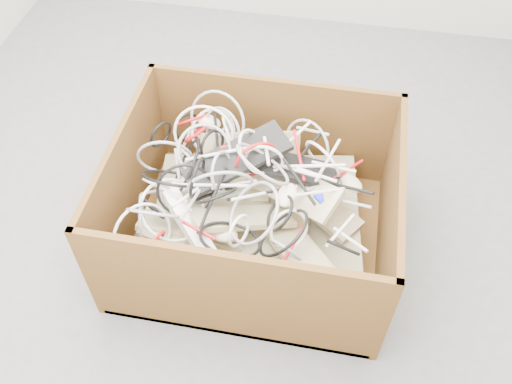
% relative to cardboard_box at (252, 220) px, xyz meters
% --- Properties ---
extents(ground, '(3.00, 3.00, 0.00)m').
position_rel_cardboard_box_xyz_m(ground, '(-0.22, 0.22, -0.14)').
color(ground, '#545457').
rests_on(ground, ground).
extents(cardboard_box, '(1.06, 0.89, 0.53)m').
position_rel_cardboard_box_xyz_m(cardboard_box, '(0.00, 0.00, 0.00)').
color(cardboard_box, '#422110').
rests_on(cardboard_box, ground).
extents(keyboard_pile, '(0.87, 0.79, 0.38)m').
position_rel_cardboard_box_xyz_m(keyboard_pile, '(0.03, 0.01, 0.13)').
color(keyboard_pile, beige).
rests_on(keyboard_pile, cardboard_box).
extents(mice_scatter, '(0.73, 0.57, 0.17)m').
position_rel_cardboard_box_xyz_m(mice_scatter, '(0.00, 0.04, 0.22)').
color(mice_scatter, beige).
rests_on(mice_scatter, keyboard_pile).
extents(power_strip_left, '(0.30, 0.20, 0.13)m').
position_rel_cardboard_box_xyz_m(power_strip_left, '(-0.16, 0.01, 0.23)').
color(power_strip_left, white).
rests_on(power_strip_left, keyboard_pile).
extents(power_strip_right, '(0.26, 0.26, 0.10)m').
position_rel_cardboard_box_xyz_m(power_strip_right, '(-0.19, -0.20, 0.19)').
color(power_strip_right, white).
rests_on(power_strip_right, keyboard_pile).
extents(vga_plug, '(0.06, 0.06, 0.03)m').
position_rel_cardboard_box_xyz_m(vga_plug, '(0.27, -0.02, 0.23)').
color(vga_plug, '#0E1BD4').
rests_on(vga_plug, keyboard_pile).
extents(cable_tangle, '(0.95, 0.83, 0.45)m').
position_rel_cardboard_box_xyz_m(cable_tangle, '(-0.12, -0.01, 0.26)').
color(cable_tangle, '#96979B').
rests_on(cable_tangle, keyboard_pile).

